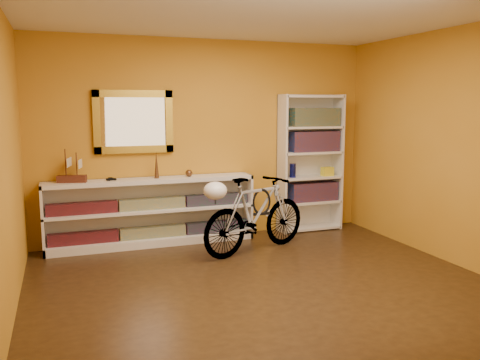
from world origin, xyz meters
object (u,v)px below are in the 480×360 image
object	(u,v)px
bookcase	(310,163)
bicycle	(256,214)
console_unit	(152,212)
helmet	(215,191)

from	to	relation	value
bookcase	bicycle	xyz separation A→B (m)	(-1.12, -0.75, -0.49)
console_unit	bicycle	size ratio (longest dim) A/B	1.65
bicycle	helmet	bearing A→B (deg)	90.00
bicycle	console_unit	bearing A→B (deg)	37.33
helmet	console_unit	bearing A→B (deg)	120.55
helmet	bicycle	bearing A→B (deg)	19.52
bicycle	helmet	size ratio (longest dim) A/B	5.87
console_unit	bookcase	distance (m)	2.29
bookcase	helmet	world-z (taller)	bookcase
bookcase	bicycle	bearing A→B (deg)	-146.01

